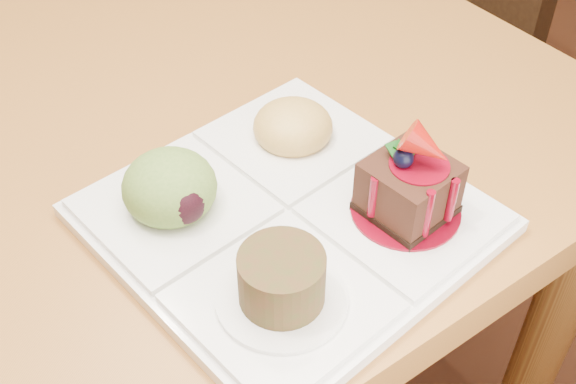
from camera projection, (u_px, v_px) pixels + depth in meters
ground at (34, 289)px, 1.50m from camera, size 6.00×6.00×0.00m
chair_right at (432, 12)px, 1.36m from camera, size 0.44×0.44×0.86m
sampler_plate at (283, 203)px, 0.57m from camera, size 0.30×0.30×0.10m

